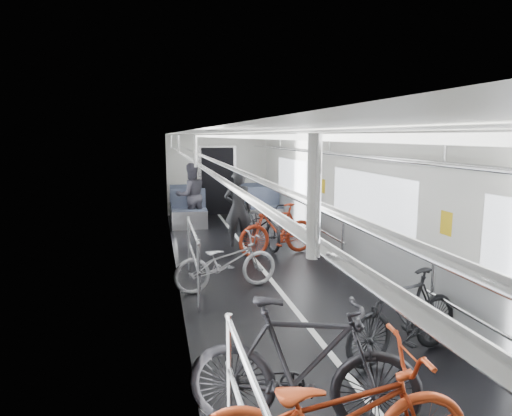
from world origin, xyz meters
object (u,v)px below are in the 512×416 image
Objects in this scene: bike_right_far at (278,230)px; person_seated at (191,196)px; person_standing at (238,209)px; bike_right_near at (404,315)px; bike_aisle at (261,224)px; bike_left_mid at (303,366)px; bike_left_far at (226,262)px.

person_seated is (-1.46, 3.14, 0.32)m from bike_right_far.
bike_right_far is 3.48m from person_seated.
bike_right_near is at bearing 104.89° from person_standing.
bike_aisle is 1.13× the size of person_standing.
person_seated is (-1.31, 2.35, 0.35)m from bike_aisle.
bike_aisle is 2.71m from person_seated.
person_standing is (0.60, 6.25, 0.25)m from bike_left_mid.
bike_left_far is 1.01× the size of person_standing.
bike_right_near is at bearing 87.71° from person_seated.
person_seated is (-1.66, 7.55, 0.35)m from bike_right_near.
person_standing is 2.39m from person_seated.
bike_aisle is (1.08, 6.15, -0.08)m from bike_left_mid.
bike_left_far is 4.98m from person_seated.
bike_left_mid is 5.50m from bike_right_far.
bike_left_far is 0.99× the size of person_seated.
bike_left_mid is 8.51m from person_seated.
bike_right_far is (-0.20, 4.41, 0.03)m from bike_right_near.
bike_left_far is 1.03× the size of bike_right_near.
bike_left_far is 0.89× the size of bike_aisle.
person_seated is at bearing 107.59° from bike_aisle.
bike_left_far is at bearing 81.93° from person_standing.
bike_left_mid is 1.09× the size of bike_right_far.
bike_right_near is 5.38m from person_standing.
bike_left_far is at bearing -50.21° from bike_right_far.
bike_left_mid reaches higher than bike_right_near.
bike_right_far is at bearing 131.26° from person_standing.
person_standing is at bearing 13.37° from bike_left_mid.
person_seated reaches higher than person_standing.
bike_left_far is 3.00m from bike_right_near.
bike_right_near is 4.41m from bike_right_far.
bike_left_mid reaches higher than bike_aisle.
person_standing is 0.98× the size of person_seated.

